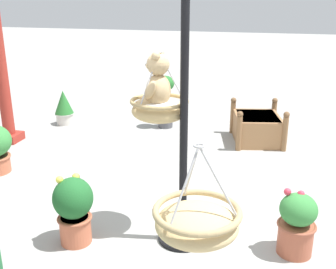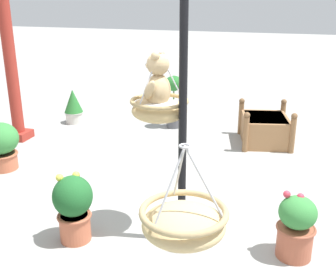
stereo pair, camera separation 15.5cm
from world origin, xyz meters
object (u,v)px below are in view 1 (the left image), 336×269
(hanging_basket_with_teddy, at_px, (160,109))
(teddy_bear, at_px, (157,84))
(wooden_planter_box, at_px, (257,127))
(potted_plant_bushy_green, at_px, (74,208))
(display_pole_central, at_px, (183,158))
(potted_plant_tall_leafy, at_px, (297,223))
(hanging_basket_left_high, at_px, (197,221))
(potted_plant_fern_front, at_px, (165,100))
(potted_plant_conical_shrub, at_px, (64,107))

(hanging_basket_with_teddy, height_order, teddy_bear, teddy_bear)
(teddy_bear, height_order, wooden_planter_box, teddy_bear)
(teddy_bear, distance_m, potted_plant_bushy_green, 1.32)
(hanging_basket_with_teddy, relative_size, potted_plant_bushy_green, 0.94)
(display_pole_central, height_order, potted_plant_tall_leafy, display_pole_central)
(display_pole_central, height_order, hanging_basket_left_high, display_pole_central)
(wooden_planter_box, distance_m, potted_plant_bushy_green, 3.44)
(potted_plant_fern_front, distance_m, potted_plant_conical_shrub, 1.75)
(display_pole_central, height_order, teddy_bear, display_pole_central)
(display_pole_central, xyz_separation_m, hanging_basket_with_teddy, (0.15, 0.25, 0.39))
(display_pole_central, distance_m, wooden_planter_box, 2.94)
(hanging_basket_left_high, bearing_deg, teddy_bear, 22.89)
(hanging_basket_left_high, relative_size, wooden_planter_box, 0.55)
(display_pole_central, xyz_separation_m, potted_plant_conical_shrub, (2.93, 2.68, -0.51))
(display_pole_central, xyz_separation_m, potted_plant_tall_leafy, (0.03, -0.99, -0.52))
(display_pole_central, relative_size, hanging_basket_with_teddy, 4.17)
(display_pole_central, relative_size, wooden_planter_box, 2.61)
(potted_plant_conical_shrub, bearing_deg, display_pole_central, -137.51)
(wooden_planter_box, relative_size, potted_plant_tall_leafy, 1.64)
(hanging_basket_left_high, xyz_separation_m, potted_plant_bushy_green, (1.05, 1.28, -0.67))
(teddy_bear, bearing_deg, display_pole_central, -118.72)
(potted_plant_tall_leafy, bearing_deg, hanging_basket_left_high, 154.50)
(teddy_bear, height_order, potted_plant_fern_front, teddy_bear)
(potted_plant_tall_leafy, height_order, potted_plant_bushy_green, potted_plant_bushy_green)
(potted_plant_fern_front, height_order, potted_plant_bushy_green, potted_plant_fern_front)
(potted_plant_tall_leafy, bearing_deg, potted_plant_fern_front, 31.83)
(hanging_basket_left_high, bearing_deg, potted_plant_fern_front, 16.23)
(potted_plant_tall_leafy, relative_size, potted_plant_conical_shrub, 1.02)
(potted_plant_fern_front, bearing_deg, hanging_basket_with_teddy, -166.77)
(teddy_bear, height_order, potted_plant_bushy_green, teddy_bear)
(teddy_bear, distance_m, potted_plant_tall_leafy, 1.69)
(potted_plant_tall_leafy, xyz_separation_m, potted_plant_conical_shrub, (2.90, 3.67, 0.00))
(display_pole_central, distance_m, potted_plant_tall_leafy, 1.12)
(wooden_planter_box, height_order, potted_plant_conical_shrub, potted_plant_conical_shrub)
(hanging_basket_with_teddy, relative_size, wooden_planter_box, 0.63)
(display_pole_central, relative_size, potted_plant_tall_leafy, 4.28)
(display_pole_central, relative_size, teddy_bear, 5.07)
(potted_plant_tall_leafy, xyz_separation_m, potted_plant_bushy_green, (-0.30, 1.92, 0.06))
(hanging_basket_with_teddy, xyz_separation_m, potted_plant_bushy_green, (-0.42, 0.68, -0.85))
(hanging_basket_with_teddy, height_order, potted_plant_fern_front, hanging_basket_with_teddy)
(display_pole_central, bearing_deg, potted_plant_fern_front, 16.85)
(teddy_bear, bearing_deg, potted_plant_bushy_green, 122.65)
(hanging_basket_left_high, height_order, potted_plant_conical_shrub, hanging_basket_left_high)
(potted_plant_fern_front, distance_m, potted_plant_tall_leafy, 3.71)
(display_pole_central, height_order, wooden_planter_box, display_pole_central)
(potted_plant_fern_front, relative_size, potted_plant_tall_leafy, 1.46)
(hanging_basket_with_teddy, xyz_separation_m, potted_plant_fern_front, (3.02, 0.71, -0.73))
(potted_plant_tall_leafy, bearing_deg, wooden_planter_box, 8.95)
(potted_plant_tall_leafy, bearing_deg, potted_plant_bushy_green, 98.94)
(teddy_bear, relative_size, potted_plant_bushy_green, 0.77)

